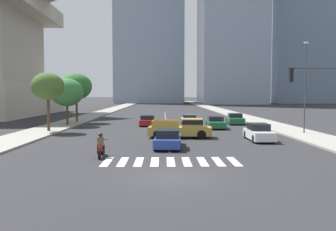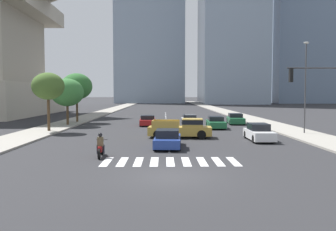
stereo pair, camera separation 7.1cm
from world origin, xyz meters
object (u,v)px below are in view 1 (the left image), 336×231
pickup_truck (183,128)px  traffic_signal_near (328,90)px  motorcycle_lead (101,147)px  street_tree_nearest (48,86)px  street_tree_second (67,92)px  sedan_green_1 (235,119)px  sedan_red_3 (147,121)px  sedan_green_4 (216,123)px  sedan_white_0 (259,133)px  sedan_blue_2 (168,139)px  street_tree_third (76,86)px  street_lamp_east (305,81)px  sedan_white_5 (189,120)px

pickup_truck → traffic_signal_near: (8.84, -8.18, 3.27)m
motorcycle_lead → street_tree_nearest: street_tree_nearest is taller
street_tree_second → sedan_green_1: bearing=6.8°
sedan_red_3 → sedan_green_4: sedan_green_4 is taller
pickup_truck → sedan_white_0: pickup_truck is taller
sedan_red_3 → street_tree_nearest: 12.66m
sedan_green_4 → street_tree_nearest: 18.22m
pickup_truck → sedan_blue_2: size_ratio=1.25×
sedan_red_3 → street_tree_second: size_ratio=0.78×
sedan_green_1 → street_tree_nearest: bearing=-61.0°
sedan_blue_2 → street_tree_third: bearing=31.4°
street_lamp_east → street_tree_second: 26.46m
motorcycle_lead → street_tree_third: 26.87m
motorcycle_lead → sedan_white_0: size_ratio=0.48×
sedan_green_1 → street_tree_third: street_tree_third is taller
pickup_truck → sedan_white_5: bearing=87.5°
sedan_blue_2 → street_tree_second: (-11.78, 17.08, 3.40)m
sedan_red_3 → traffic_signal_near: traffic_signal_near is taller
traffic_signal_near → sedan_white_0: bearing=-66.5°
sedan_white_5 → traffic_signal_near: 23.20m
sedan_green_4 → street_tree_nearest: bearing=-75.2°
sedan_green_4 → traffic_signal_near: (4.68, -16.72, 3.48)m
traffic_signal_near → street_tree_third: size_ratio=0.89×
street_lamp_east → street_tree_third: 28.37m
sedan_white_0 → pickup_truck: bearing=-106.8°
sedan_green_1 → sedan_red_3: size_ratio=1.10×
sedan_white_0 → street_tree_third: 26.77m
sedan_green_4 → street_lamp_east: size_ratio=0.56×
motorcycle_lead → sedan_white_0: bearing=-61.2°
traffic_signal_near → street_tree_second: bearing=-41.7°
motorcycle_lead → sedan_green_4: size_ratio=0.44×
sedan_green_1 → sedan_blue_2: 21.48m
sedan_green_1 → sedan_red_3: bearing=-74.8°
pickup_truck → sedan_green_4: (4.15, 8.54, -0.21)m
motorcycle_lead → street_tree_third: street_tree_third is taller
sedan_red_3 → sedan_white_5: (5.22, 1.72, -0.02)m
traffic_signal_near → pickup_truck: bearing=-42.8°
sedan_green_4 → pickup_truck: bearing=-24.0°
motorcycle_lead → street_lamp_east: size_ratio=0.25×
traffic_signal_near → street_tree_second: size_ratio=1.04×
sedan_white_0 → sedan_white_5: size_ratio=0.97×
traffic_signal_near → sedan_white_5: bearing=-71.6°
motorcycle_lead → sedan_green_4: bearing=-31.9°
pickup_truck → street_tree_third: size_ratio=0.88×
sedan_red_3 → street_tree_third: street_tree_third is taller
sedan_white_5 → traffic_signal_near: bearing=17.7°
traffic_signal_near → sedan_blue_2: bearing=-14.0°
sedan_white_5 → street_lamp_east: street_lamp_east is taller
sedan_green_1 → sedan_red_3: sedan_green_1 is taller
sedan_blue_2 → street_tree_third: size_ratio=0.70×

